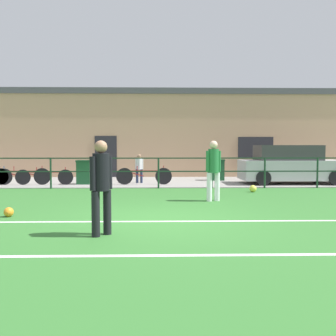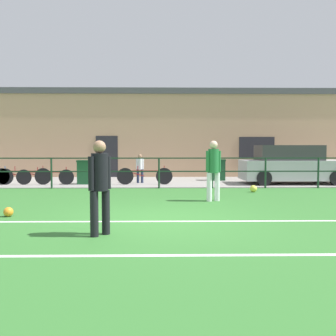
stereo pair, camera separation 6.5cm
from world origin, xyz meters
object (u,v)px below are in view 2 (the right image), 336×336
at_px(player_striker, 213,167).
at_px(spectator_child, 140,167).
at_px(parked_car_red, 292,165).
at_px(bicycle_parked_4, 45,177).
at_px(player_goalkeeper, 100,182).
at_px(soccer_ball_spare, 8,212).
at_px(trash_bin_0, 218,170).
at_px(trash_bin_1, 85,172).
at_px(soccer_ball_match, 253,189).
at_px(bicycle_parked_0, 145,176).
at_px(bicycle_parked_2, 22,176).

bearing_deg(player_striker, spectator_child, -86.87).
relative_size(parked_car_red, bicycle_parked_4, 1.83).
height_order(player_goalkeeper, soccer_ball_spare, player_goalkeeper).
height_order(player_goalkeeper, parked_car_red, player_goalkeeper).
distance_m(trash_bin_0, trash_bin_1, 5.99).
distance_m(soccer_ball_match, bicycle_parked_0, 4.56).
relative_size(soccer_ball_match, trash_bin_0, 0.25).
relative_size(bicycle_parked_0, bicycle_parked_4, 0.97).
bearing_deg(parked_car_red, soccer_ball_match, -129.70).
bearing_deg(bicycle_parked_2, player_striker, -32.47).
bearing_deg(bicycle_parked_2, spectator_child, 7.91).
bearing_deg(trash_bin_1, spectator_child, 10.32).
relative_size(soccer_ball_spare, trash_bin_1, 0.21).
relative_size(soccer_ball_match, trash_bin_1, 0.24).
bearing_deg(soccer_ball_match, trash_bin_1, 156.86).
bearing_deg(bicycle_parked_4, soccer_ball_match, -17.32).
distance_m(bicycle_parked_2, bicycle_parked_4, 0.91).
relative_size(bicycle_parked_2, trash_bin_0, 2.43).
bearing_deg(trash_bin_0, parked_car_red, -29.00).
height_order(spectator_child, parked_car_red, parked_car_red).
relative_size(spectator_child, trash_bin_0, 1.27).
distance_m(parked_car_red, trash_bin_0, 3.24).
bearing_deg(trash_bin_1, soccer_ball_match, -23.14).
distance_m(player_striker, soccer_ball_spare, 5.45).
relative_size(bicycle_parked_2, bicycle_parked_4, 1.00).
relative_size(player_goalkeeper, parked_car_red, 0.39).
distance_m(soccer_ball_match, trash_bin_0, 4.36).
bearing_deg(parked_car_red, soccer_ball_spare, -141.17).
height_order(bicycle_parked_0, trash_bin_1, trash_bin_1).
bearing_deg(soccer_ball_spare, player_goalkeeper, -37.45).
xyz_separation_m(bicycle_parked_2, trash_bin_1, (2.46, 0.25, 0.15)).
bearing_deg(bicycle_parked_0, player_striker, -64.42).
height_order(parked_car_red, bicycle_parked_2, parked_car_red).
height_order(player_striker, soccer_ball_spare, player_striker).
distance_m(player_goalkeeper, bicycle_parked_2, 9.74).
height_order(bicycle_parked_2, trash_bin_1, trash_bin_1).
height_order(player_striker, bicycle_parked_0, player_striker).
height_order(player_goalkeeper, spectator_child, player_goalkeeper).
xyz_separation_m(soccer_ball_match, parked_car_red, (2.28, 2.75, 0.66)).
height_order(bicycle_parked_0, bicycle_parked_2, bicycle_parked_0).
bearing_deg(trash_bin_0, bicycle_parked_4, -165.77).
xyz_separation_m(player_striker, spectator_child, (-2.39, 5.18, -0.26)).
relative_size(player_goalkeeper, bicycle_parked_0, 0.73).
bearing_deg(soccer_ball_match, player_goalkeeper, -124.48).
bearing_deg(parked_car_red, player_goalkeeper, -126.17).
bearing_deg(parked_car_red, bicycle_parked_2, -178.48).
bearing_deg(parked_car_red, player_striker, -129.36).
height_order(player_goalkeeper, bicycle_parked_4, player_goalkeeper).
bearing_deg(trash_bin_1, bicycle_parked_2, -174.31).
bearing_deg(trash_bin_1, bicycle_parked_0, -5.65).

